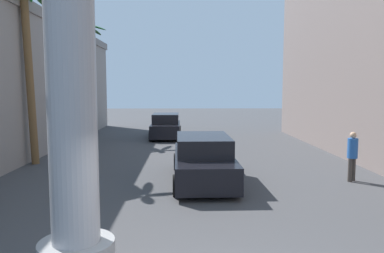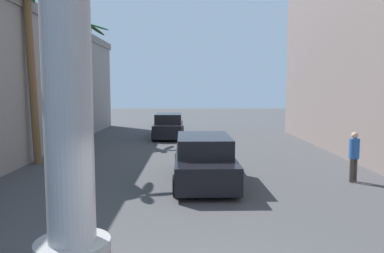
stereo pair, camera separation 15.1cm
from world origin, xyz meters
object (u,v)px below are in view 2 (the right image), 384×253
object	(u,v)px
car_lead	(204,160)
palm_tree_far_left	(84,69)
car_far	(169,126)
palm_tree_mid_left	(31,51)
pedestrian_mid_right	(354,153)

from	to	relation	value
car_lead	palm_tree_far_left	bearing A→B (deg)	122.93
car_far	palm_tree_far_left	distance (m)	6.37
car_lead	palm_tree_far_left	distance (m)	13.44
palm_tree_mid_left	pedestrian_mid_right	world-z (taller)	palm_tree_mid_left
car_far	palm_tree_mid_left	xyz separation A→B (m)	(-5.13, -8.38, 3.96)
car_far	palm_tree_mid_left	distance (m)	10.59
car_lead	car_far	bearing A→B (deg)	99.19
palm_tree_far_left	pedestrian_mid_right	xyz separation A→B (m)	(12.10, -11.02, -3.41)
car_far	pedestrian_mid_right	bearing A→B (deg)	-59.07
car_lead	palm_tree_mid_left	distance (m)	8.55
car_lead	pedestrian_mid_right	xyz separation A→B (m)	(5.07, -0.16, 0.25)
car_lead	car_far	distance (m)	11.50
palm_tree_mid_left	palm_tree_far_left	world-z (taller)	palm_tree_far_left
palm_tree_far_left	pedestrian_mid_right	world-z (taller)	palm_tree_far_left
palm_tree_mid_left	pedestrian_mid_right	bearing A→B (deg)	-14.64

